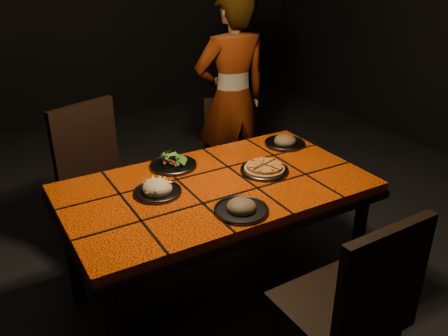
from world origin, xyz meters
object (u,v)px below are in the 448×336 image
chair_near (355,304)px  plate_pizza (264,169)px  dining_table (216,197)px  chair_far_right (230,144)px  chair_far_left (99,172)px  plate_pasta (157,190)px  diner (232,99)px

chair_near → plate_pizza: (0.17, 0.91, 0.20)m
dining_table → plate_pizza: (0.30, -0.01, 0.10)m
chair_far_right → chair_far_left: bearing=-150.8°
chair_far_right → plate_pasta: 1.40m
chair_far_left → plate_pasta: bearing=-101.5°
dining_table → plate_pizza: bearing=-1.3°
chair_far_right → plate_pizza: chair_far_right is taller
dining_table → plate_pasta: size_ratio=6.60×
dining_table → plate_pasta: bearing=169.4°
chair_far_left → chair_far_right: size_ratio=1.22×
plate_pizza → chair_far_right: bearing=69.3°
chair_far_left → plate_pizza: size_ratio=3.57×
dining_table → chair_far_right: bearing=55.6°
plate_pizza → plate_pasta: size_ratio=1.15×
chair_near → plate_pizza: chair_near is taller
chair_near → diner: size_ratio=0.61×
dining_table → chair_far_left: 0.91m
diner → chair_near: bearing=78.0°
diner → chair_far_right: bearing=50.5°
chair_far_left → chair_far_right: chair_far_left is taller
chair_far_left → plate_pizza: (0.71, -0.81, 0.19)m
diner → plate_pasta: size_ratio=6.72×
chair_near → chair_far_left: chair_far_left is taller
plate_pasta → plate_pizza: bearing=-6.0°
dining_table → chair_near: size_ratio=1.62×
dining_table → chair_far_left: size_ratio=1.60×
chair_near → dining_table: bearing=-83.3°
chair_near → plate_pasta: (-0.44, 0.97, 0.20)m
chair_near → plate_pizza: 0.95m
chair_near → chair_far_right: (0.55, 1.91, -0.10)m
dining_table → chair_near: (0.13, -0.92, -0.10)m
chair_near → plate_pasta: size_ratio=4.07×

